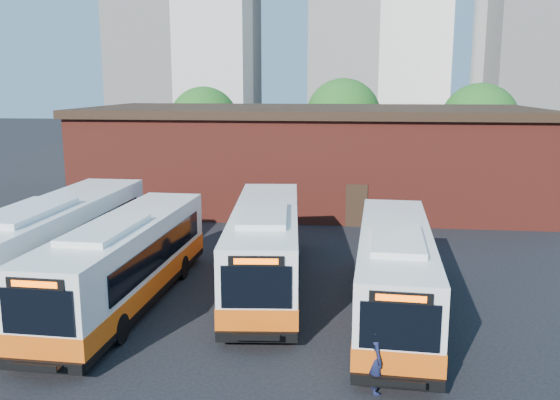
# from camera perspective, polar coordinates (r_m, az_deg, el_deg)

# --- Properties ---
(ground) EXTENTS (220.00, 220.00, 0.00)m
(ground) POSITION_cam_1_polar(r_m,az_deg,el_deg) (20.43, -0.81, -11.65)
(ground) COLOR black
(bus_west) EXTENTS (2.93, 13.30, 3.61)m
(bus_west) POSITION_cam_1_polar(r_m,az_deg,el_deg) (24.33, -21.14, -4.56)
(bus_west) COLOR white
(bus_west) RESTS_ON ground
(bus_midwest) EXTENTS (2.89, 12.05, 3.26)m
(bus_midwest) POSITION_cam_1_polar(r_m,az_deg,el_deg) (22.20, -14.69, -6.08)
(bus_midwest) COLOR white
(bus_midwest) RESTS_ON ground
(bus_mideast) EXTENTS (3.57, 12.32, 3.31)m
(bus_mideast) POSITION_cam_1_polar(r_m,az_deg,el_deg) (23.42, -1.40, -4.73)
(bus_mideast) COLOR white
(bus_mideast) RESTS_ON ground
(bus_east) EXTENTS (3.02, 11.76, 3.17)m
(bus_east) POSITION_cam_1_polar(r_m,az_deg,el_deg) (20.91, 10.94, -7.10)
(bus_east) COLOR white
(bus_east) RESTS_ON ground
(transit_worker) EXTENTS (0.56, 0.74, 1.84)m
(transit_worker) POSITION_cam_1_polar(r_m,az_deg,el_deg) (16.05, 9.21, -14.85)
(transit_worker) COLOR #131837
(transit_worker) RESTS_ON ground
(depot_building) EXTENTS (28.60, 12.60, 6.40)m
(depot_building) POSITION_cam_1_polar(r_m,az_deg,el_deg) (39.03, 2.91, 4.31)
(depot_building) COLOR maroon
(depot_building) RESTS_ON ground
(tree_west) EXTENTS (6.00, 6.00, 7.65)m
(tree_west) POSITION_cam_1_polar(r_m,az_deg,el_deg) (52.27, -7.32, 7.50)
(tree_west) COLOR #382314
(tree_west) RESTS_ON ground
(tree_mid) EXTENTS (6.56, 6.56, 8.36)m
(tree_mid) POSITION_cam_1_polar(r_m,az_deg,el_deg) (52.75, 6.09, 8.04)
(tree_mid) COLOR #382314
(tree_mid) RESTS_ON ground
(tree_east) EXTENTS (6.24, 6.24, 7.96)m
(tree_east) POSITION_cam_1_polar(r_m,az_deg,el_deg) (50.89, 18.63, 7.13)
(tree_east) COLOR #382314
(tree_east) RESTS_ON ground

